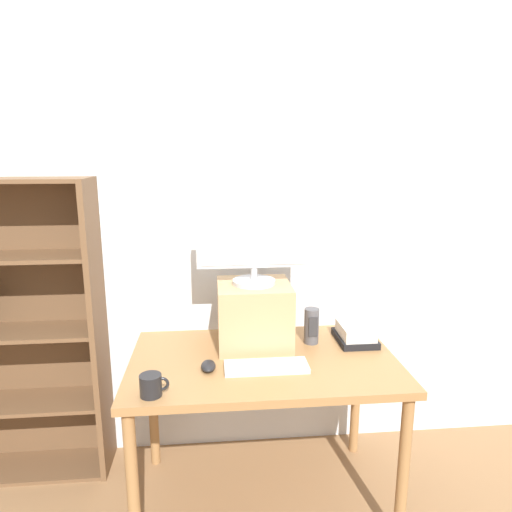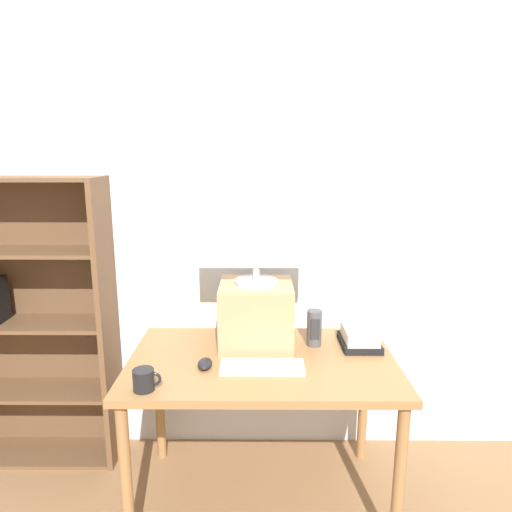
% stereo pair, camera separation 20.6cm
% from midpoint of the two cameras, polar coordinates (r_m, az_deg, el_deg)
% --- Properties ---
extents(ground_plane, '(12.00, 12.00, 0.00)m').
position_cam_midpoint_polar(ground_plane, '(2.57, -1.73, -28.01)').
color(ground_plane, olive).
extents(back_wall, '(7.00, 0.08, 2.60)m').
position_cam_midpoint_polar(back_wall, '(2.49, -2.73, 4.02)').
color(back_wall, silver).
rests_on(back_wall, ground_plane).
extents(desk, '(1.22, 0.75, 0.75)m').
position_cam_midpoint_polar(desk, '(2.19, -1.85, -14.69)').
color(desk, '#9E7042').
rests_on(desk, ground_plane).
extents(bookshelf_unit, '(0.88, 0.28, 1.56)m').
position_cam_midpoint_polar(bookshelf_unit, '(2.72, -30.66, -7.88)').
color(bookshelf_unit, brown).
rests_on(bookshelf_unit, ground_plane).
extents(riser_box, '(0.35, 0.34, 0.31)m').
position_cam_midpoint_polar(riser_box, '(2.25, -2.90, -7.31)').
color(riser_box, tan).
rests_on(riser_box, desk).
extents(computer_monitor, '(0.54, 0.21, 0.36)m').
position_cam_midpoint_polar(computer_monitor, '(2.15, -3.00, 1.41)').
color(computer_monitor, '#B7B7BA').
rests_on(computer_monitor, riser_box).
extents(keyboard, '(0.37, 0.13, 0.02)m').
position_cam_midpoint_polar(keyboard, '(2.05, -1.74, -13.70)').
color(keyboard, silver).
rests_on(keyboard, desk).
extents(computer_mouse, '(0.06, 0.10, 0.04)m').
position_cam_midpoint_polar(computer_mouse, '(2.06, -8.92, -13.49)').
color(computer_mouse, black).
rests_on(computer_mouse, desk).
extents(book_stack, '(0.18, 0.24, 0.09)m').
position_cam_midpoint_polar(book_stack, '(2.34, 9.85, -9.60)').
color(book_stack, black).
rests_on(book_stack, desk).
extents(coffee_mug, '(0.11, 0.09, 0.09)m').
position_cam_midpoint_polar(coffee_mug, '(1.91, -16.11, -15.34)').
color(coffee_mug, black).
rests_on(coffee_mug, desk).
extents(desk_speaker, '(0.07, 0.08, 0.18)m').
position_cam_midpoint_polar(desk_speaker, '(2.29, 4.37, -8.75)').
color(desk_speaker, '#4C4C51').
rests_on(desk_speaker, desk).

